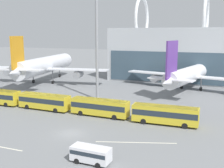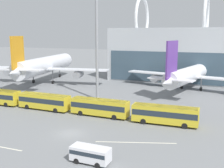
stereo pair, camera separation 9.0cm
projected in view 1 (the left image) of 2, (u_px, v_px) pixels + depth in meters
ground_plane at (71, 134)px, 45.13m from camera, size 440.00×440.00×0.00m
airliner_at_gate_near at (44, 65)px, 90.22m from camera, size 42.82×40.23×15.21m
airliner_at_gate_far at (192, 74)px, 79.64m from camera, size 39.60×41.73×14.23m
shuttle_bus_1 at (44, 101)px, 59.09m from camera, size 11.62×2.87×3.31m
shuttle_bus_2 at (100, 106)px, 54.47m from camera, size 11.62×2.86×3.31m
shuttle_bus_3 at (165, 114)px, 49.51m from camera, size 11.66×3.05×3.31m
service_van_foreground at (91, 153)px, 34.87m from camera, size 5.04×2.21×2.07m
floodlight_mast at (97, 33)px, 65.67m from camera, size 2.17×2.17×27.63m
lane_stripe_0 at (136, 142)px, 41.54m from camera, size 11.41×4.08×0.01m
lane_stripe_4 at (4, 148)px, 39.70m from camera, size 6.33×0.31×0.01m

